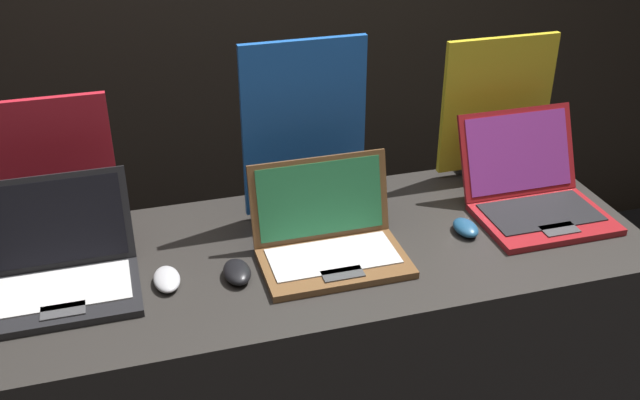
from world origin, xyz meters
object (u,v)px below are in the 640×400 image
(promo_stand_middle, at_px, (304,134))
(mouse_back, at_px, (466,228))
(laptop_back, at_px, (533,192))
(laptop_middle, at_px, (329,237))
(mouse_front, at_px, (167,279))
(mouse_middle, at_px, (237,272))
(promo_stand_back, at_px, (496,110))
(laptop_front, at_px, (61,267))
(promo_stand_front, at_px, (54,171))

(promo_stand_middle, bearing_deg, mouse_back, -30.55)
(promo_stand_middle, bearing_deg, laptop_back, -15.17)
(promo_stand_middle, distance_m, laptop_back, 0.71)
(laptop_middle, bearing_deg, promo_stand_middle, 90.00)
(mouse_front, relative_size, mouse_back, 1.17)
(laptop_middle, bearing_deg, mouse_middle, -172.14)
(mouse_middle, bearing_deg, promo_stand_back, 22.28)
(laptop_back, xyz_separation_m, mouse_back, (-0.25, -0.06, -0.05))
(mouse_front, bearing_deg, mouse_back, 1.14)
(laptop_front, bearing_deg, mouse_front, -14.08)
(promo_stand_front, bearing_deg, promo_stand_middle, -7.16)
(laptop_front, distance_m, promo_stand_back, 1.39)
(promo_stand_front, xyz_separation_m, promo_stand_middle, (0.69, -0.09, 0.06))
(laptop_middle, xyz_separation_m, laptop_back, (0.66, 0.07, 0.00))
(mouse_front, height_order, promo_stand_middle, promo_stand_middle)
(mouse_front, xyz_separation_m, mouse_middle, (0.18, -0.02, 0.00))
(promo_stand_front, xyz_separation_m, laptop_middle, (0.69, -0.33, -0.14))
(mouse_middle, bearing_deg, mouse_front, 172.73)
(promo_stand_front, xyz_separation_m, promo_stand_back, (1.35, 0.01, 0.02))
(laptop_front, relative_size, laptop_back, 0.98)
(mouse_middle, bearing_deg, promo_stand_middle, 47.34)
(mouse_front, relative_size, promo_stand_front, 0.29)
(mouse_front, height_order, mouse_middle, mouse_middle)
(laptop_back, relative_size, promo_stand_back, 0.84)
(promo_stand_middle, relative_size, promo_stand_back, 1.17)
(laptop_middle, bearing_deg, promo_stand_front, 154.31)
(promo_stand_front, xyz_separation_m, mouse_back, (1.10, -0.33, -0.18))
(promo_stand_front, bearing_deg, mouse_front, -53.77)
(mouse_middle, relative_size, promo_stand_back, 0.25)
(mouse_front, bearing_deg, promo_stand_back, 17.86)
(laptop_back, relative_size, mouse_back, 3.77)
(promo_stand_front, xyz_separation_m, mouse_middle, (0.43, -0.37, -0.18))
(mouse_front, xyz_separation_m, laptop_back, (1.10, 0.08, 0.05))
(mouse_middle, distance_m, promo_stand_middle, 0.45)
(laptop_middle, height_order, mouse_middle, laptop_middle)
(mouse_front, xyz_separation_m, mouse_back, (0.85, 0.02, 0.00))
(promo_stand_front, bearing_deg, mouse_middle, -40.47)
(promo_stand_front, relative_size, mouse_middle, 3.52)
(laptop_front, relative_size, promo_stand_front, 0.92)
(laptop_middle, distance_m, promo_stand_back, 0.76)
(promo_stand_front, relative_size, laptop_middle, 1.05)
(mouse_middle, bearing_deg, laptop_middle, 7.86)
(laptop_back, height_order, promo_stand_back, promo_stand_back)
(laptop_middle, height_order, laptop_back, laptop_back)
(promo_stand_middle, height_order, promo_stand_back, promo_stand_middle)
(laptop_back, distance_m, promo_stand_back, 0.32)
(laptop_middle, distance_m, promo_stand_middle, 0.32)
(mouse_front, distance_m, promo_stand_back, 1.17)
(promo_stand_front, height_order, laptop_middle, promo_stand_front)
(laptop_front, xyz_separation_m, mouse_back, (1.10, -0.05, -0.04))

